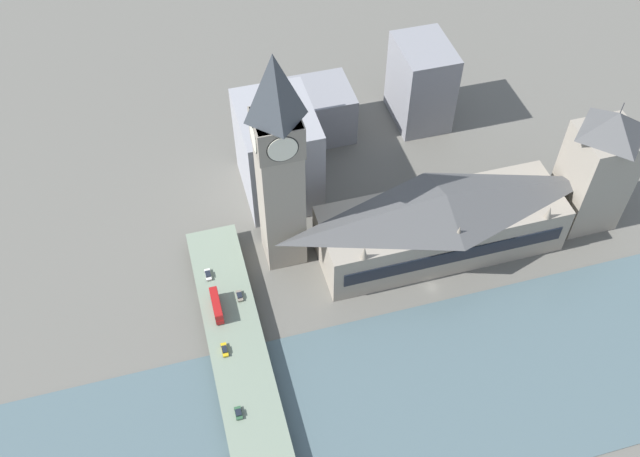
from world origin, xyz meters
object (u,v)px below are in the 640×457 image
at_px(parliament_hall, 441,222).
at_px(double_decker_bus_mid, 216,305).
at_px(road_bridge, 257,432).
at_px(car_northbound_mid, 225,350).
at_px(victoria_tower, 597,168).
at_px(clock_tower, 279,161).
at_px(car_northbound_lead, 240,296).
at_px(car_southbound_mid, 208,274).
at_px(car_southbound_lead, 238,413).

relative_size(parliament_hall, double_decker_bus_mid, 6.97).
height_order(road_bridge, car_northbound_mid, car_northbound_mid).
bearing_deg(victoria_tower, car_northbound_mid, 100.50).
xyz_separation_m(clock_tower, car_northbound_lead, (-17.90, 18.69, -37.41)).
bearing_deg(car_northbound_lead, parliament_hall, -84.86).
relative_size(double_decker_bus_mid, car_northbound_mid, 2.49).
relative_size(parliament_hall, car_southbound_mid, 17.81).
bearing_deg(car_southbound_mid, car_northbound_mid, -179.87).
relative_size(double_decker_bus_mid, car_southbound_mid, 2.56).
distance_m(victoria_tower, car_northbound_mid, 135.70).
distance_m(double_decker_bus_mid, car_northbound_lead, 8.52).
height_order(double_decker_bus_mid, car_northbound_mid, double_decker_bus_mid).
bearing_deg(car_southbound_lead, car_southbound_mid, 0.12).
xyz_separation_m(parliament_hall, car_southbound_mid, (4.64, 78.14, -7.15)).
height_order(victoria_tower, car_northbound_mid, victoria_tower).
bearing_deg(car_southbound_lead, road_bridge, -148.27).
relative_size(car_southbound_lead, car_southbound_mid, 0.86).
xyz_separation_m(double_decker_bus_mid, car_southbound_mid, (13.99, 0.52, -1.96)).
bearing_deg(road_bridge, clock_tower, -19.88).
bearing_deg(car_northbound_lead, car_southbound_lead, 168.34).
distance_m(clock_tower, victoria_tower, 107.82).
distance_m(parliament_hall, car_southbound_mid, 78.60).
height_order(car_northbound_mid, car_southbound_lead, car_southbound_lead).
distance_m(car_northbound_mid, car_southbound_mid, 29.09).
relative_size(parliament_hall, clock_tower, 1.00).
relative_size(victoria_tower, double_decker_bus_mid, 4.38).
bearing_deg(car_northbound_mid, car_southbound_mid, 0.13).
distance_m(parliament_hall, road_bridge, 90.89).
bearing_deg(clock_tower, car_northbound_lead, 133.76).
relative_size(victoria_tower, car_northbound_mid, 10.90).
height_order(clock_tower, car_northbound_lead, clock_tower).
relative_size(parliament_hall, car_southbound_lead, 20.70).
distance_m(victoria_tower, double_decker_bus_mid, 133.10).
height_order(road_bridge, car_northbound_lead, car_northbound_lead).
distance_m(double_decker_bus_mid, car_southbound_lead, 36.25).
xyz_separation_m(clock_tower, double_decker_bus_mid, (-20.96, 26.38, -35.38)).
relative_size(clock_tower, victoria_tower, 1.59).
bearing_deg(car_northbound_mid, clock_tower, -36.66).
bearing_deg(car_southbound_lead, clock_tower, -25.12).
height_order(clock_tower, double_decker_bus_mid, clock_tower).
relative_size(parliament_hall, victoria_tower, 1.59).
height_order(clock_tower, road_bridge, clock_tower).
distance_m(road_bridge, car_southbound_mid, 56.60).
height_order(parliament_hall, car_northbound_mid, parliament_hall).
bearing_deg(parliament_hall, car_southbound_mid, 86.60).
distance_m(parliament_hall, double_decker_bus_mid, 78.35).
xyz_separation_m(clock_tower, car_southbound_lead, (-57.15, 26.79, -37.37)).
relative_size(clock_tower, car_northbound_mid, 17.29).
bearing_deg(parliament_hall, clock_tower, 77.24).
distance_m(victoria_tower, car_northbound_lead, 125.58).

